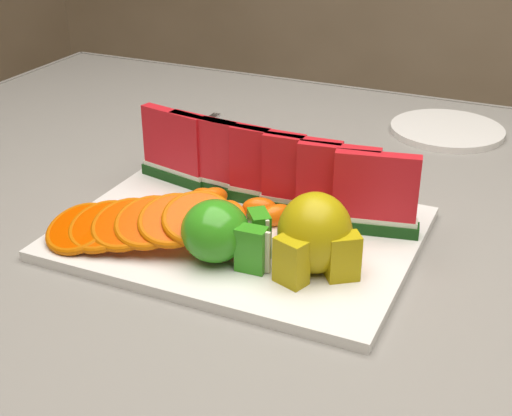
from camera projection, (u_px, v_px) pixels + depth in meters
name	position (u px, v px, depth m)	size (l,w,h in m)	color
table	(322.00, 280.00, 0.95)	(1.40, 0.90, 0.75)	#532E1A
tablecloth	(324.00, 239.00, 0.92)	(1.53, 1.03, 0.20)	gray
platter	(241.00, 233.00, 0.84)	(0.40, 0.30, 0.01)	silver
apple_cluster	(222.00, 233.00, 0.76)	(0.11, 0.10, 0.07)	#169013
pear_cluster	(315.00, 236.00, 0.74)	(0.09, 0.10, 0.09)	#B28709
side_plate	(447.00, 130.00, 1.14)	(0.19, 0.19, 0.01)	silver
fork	(188.00, 133.00, 1.14)	(0.02, 0.20, 0.00)	silver
watermelon_row	(267.00, 170.00, 0.87)	(0.39, 0.07, 0.10)	#0B340E
orange_fan_front	(138.00, 223.00, 0.79)	(0.23, 0.14, 0.06)	#F73A00
orange_fan_back	(270.00, 171.00, 0.93)	(0.28, 0.09, 0.04)	#F73A00
tangerine_segments	(251.00, 211.00, 0.85)	(0.19, 0.08, 0.03)	orange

